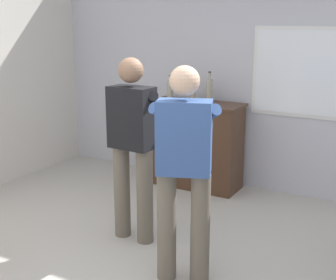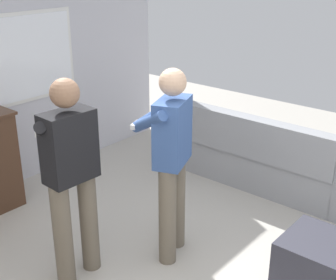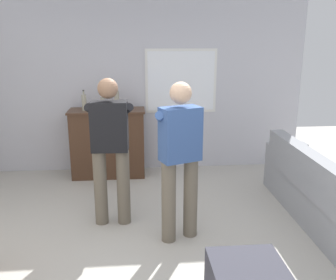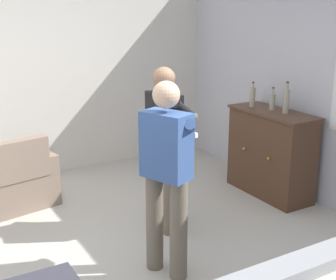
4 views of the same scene
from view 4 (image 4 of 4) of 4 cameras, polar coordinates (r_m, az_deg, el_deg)
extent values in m
plane|color=#B2ADA3|center=(4.42, -6.61, -14.52)|extent=(10.40, 10.40, 0.00)
cube|color=silver|center=(5.48, 19.33, 6.42)|extent=(5.20, 0.12, 2.80)
cube|color=silver|center=(6.39, -16.85, 7.92)|extent=(0.12, 5.20, 2.80)
cube|color=#7F6B5B|center=(5.68, -18.34, -5.77)|extent=(0.75, 0.75, 0.40)
cube|color=#7F6B5B|center=(5.31, -17.64, -2.36)|extent=(0.26, 0.65, 0.45)
cube|color=#7F6B5B|center=(5.79, -14.97, -4.02)|extent=(0.65, 0.24, 0.60)
cube|color=#472D1E|center=(5.77, 12.40, -1.73)|extent=(1.10, 0.44, 1.01)
cube|color=#472D1E|center=(5.64, 12.72, 3.31)|extent=(1.14, 0.48, 0.03)
sphere|color=#B79338|center=(5.77, 9.24, -1.05)|extent=(0.04, 0.04, 0.04)
sphere|color=#B79338|center=(5.45, 12.15, -2.23)|extent=(0.04, 0.04, 0.04)
cylinder|color=gray|center=(5.81, 10.27, 5.17)|extent=(0.07, 0.07, 0.24)
cylinder|color=gray|center=(5.78, 10.34, 6.59)|extent=(0.02, 0.02, 0.05)
cylinder|color=#262626|center=(5.77, 10.36, 6.93)|extent=(0.03, 0.03, 0.02)
cylinder|color=gray|center=(5.67, 12.61, 4.52)|extent=(0.07, 0.07, 0.19)
cylinder|color=gray|center=(5.65, 12.69, 5.81)|extent=(0.02, 0.02, 0.07)
cylinder|color=#262626|center=(5.64, 12.72, 6.24)|extent=(0.03, 0.03, 0.02)
cylinder|color=gray|center=(5.53, 14.21, 4.57)|extent=(0.07, 0.07, 0.27)
cylinder|color=gray|center=(5.50, 14.34, 6.36)|extent=(0.03, 0.03, 0.08)
cylinder|color=#262626|center=(5.49, 14.37, 6.84)|extent=(0.03, 0.03, 0.02)
cylinder|color=#6B6051|center=(4.90, -1.18, -5.44)|extent=(0.15, 0.15, 0.88)
cylinder|color=#6B6051|center=(4.69, 0.26, -6.48)|extent=(0.15, 0.15, 0.88)
cube|color=black|center=(4.57, -0.49, 2.38)|extent=(0.41, 0.24, 0.55)
sphere|color=#8C664C|center=(4.49, -0.51, 7.53)|extent=(0.22, 0.22, 0.22)
cylinder|color=black|center=(4.72, 0.59, 4.19)|extent=(0.34, 0.40, 0.29)
cylinder|color=black|center=(4.52, 1.98, 3.65)|extent=(0.31, 0.41, 0.29)
cube|color=white|center=(4.72, 2.96, 3.11)|extent=(0.15, 0.05, 0.04)
cylinder|color=#6B6051|center=(4.11, -1.65, -9.93)|extent=(0.15, 0.15, 0.88)
cylinder|color=#6B6051|center=(3.96, 1.29, -10.96)|extent=(0.15, 0.15, 0.88)
cube|color=#385693|center=(3.77, -0.22, -0.67)|extent=(0.45, 0.35, 0.55)
sphere|color=#D8AD8C|center=(3.67, -0.22, 5.54)|extent=(0.22, 0.22, 0.22)
cylinder|color=#385693|center=(3.92, -0.08, 1.70)|extent=(0.19, 0.45, 0.29)
cylinder|color=#385693|center=(3.79, 2.65, 1.16)|extent=(0.42, 0.31, 0.29)
cube|color=white|center=(4.00, 2.63, 0.72)|extent=(0.15, 0.09, 0.04)
camera|label=1|loc=(1.95, -64.96, -0.81)|focal=50.00mm
camera|label=2|loc=(5.87, -36.13, 15.74)|focal=50.00mm
camera|label=3|loc=(3.97, -57.81, 6.58)|focal=40.00mm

